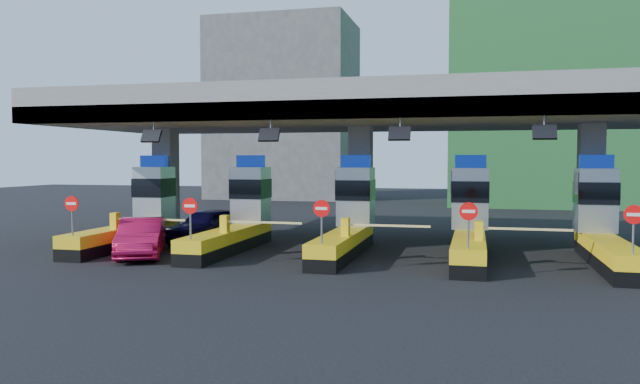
# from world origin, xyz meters

# --- Properties ---
(ground) EXTENTS (120.00, 120.00, 0.00)m
(ground) POSITION_xyz_m (0.00, 0.00, 0.00)
(ground) COLOR black
(ground) RESTS_ON ground
(toll_canopy) EXTENTS (28.00, 12.09, 7.00)m
(toll_canopy) POSITION_xyz_m (0.00, 2.87, 6.13)
(toll_canopy) COLOR slate
(toll_canopy) RESTS_ON ground
(toll_lane_far_left) EXTENTS (4.43, 8.00, 4.16)m
(toll_lane_far_left) POSITION_xyz_m (-10.00, 0.28, 1.40)
(toll_lane_far_left) COLOR black
(toll_lane_far_left) RESTS_ON ground
(toll_lane_left) EXTENTS (4.43, 8.00, 4.16)m
(toll_lane_left) POSITION_xyz_m (-5.00, 0.28, 1.40)
(toll_lane_left) COLOR black
(toll_lane_left) RESTS_ON ground
(toll_lane_center) EXTENTS (4.43, 8.00, 4.16)m
(toll_lane_center) POSITION_xyz_m (0.00, 0.28, 1.40)
(toll_lane_center) COLOR black
(toll_lane_center) RESTS_ON ground
(toll_lane_right) EXTENTS (4.43, 8.00, 4.16)m
(toll_lane_right) POSITION_xyz_m (5.00, 0.28, 1.40)
(toll_lane_right) COLOR black
(toll_lane_right) RESTS_ON ground
(toll_lane_far_right) EXTENTS (4.43, 8.00, 4.16)m
(toll_lane_far_right) POSITION_xyz_m (10.00, 0.28, 1.40)
(toll_lane_far_right) COLOR black
(toll_lane_far_right) RESTS_ON ground
(bg_building_scaffold) EXTENTS (18.00, 12.00, 28.00)m
(bg_building_scaffold) POSITION_xyz_m (12.00, 32.00, 14.00)
(bg_building_scaffold) COLOR #1E5926
(bg_building_scaffold) RESTS_ON ground
(bg_building_concrete) EXTENTS (14.00, 10.00, 18.00)m
(bg_building_concrete) POSITION_xyz_m (-14.00, 36.00, 9.00)
(bg_building_concrete) COLOR #4C4C49
(bg_building_concrete) RESTS_ON ground
(van) EXTENTS (3.23, 5.22, 1.66)m
(van) POSITION_xyz_m (-7.09, 1.57, 0.83)
(van) COLOR black
(van) RESTS_ON ground
(red_car) EXTENTS (3.46, 5.01, 1.56)m
(red_car) POSITION_xyz_m (-7.97, -2.97, 0.78)
(red_car) COLOR #A70C37
(red_car) RESTS_ON ground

